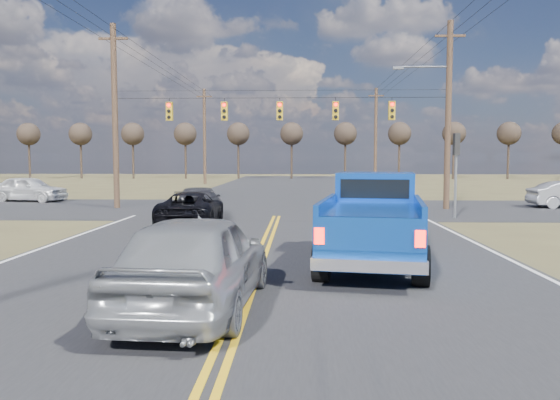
{
  "coord_description": "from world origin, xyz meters",
  "views": [
    {
      "loc": [
        1.09,
        -11.64,
        2.8
      ],
      "look_at": [
        0.49,
        4.98,
        1.5
      ],
      "focal_mm": 35.0,
      "sensor_mm": 36.0,
      "label": 1
    }
  ],
  "objects_px": {
    "white_car_queue": "(355,199)",
    "silver_suv": "(196,261)",
    "cross_car_west": "(29,189)",
    "black_suv": "(191,208)",
    "pickup_truck": "(374,221)",
    "dgrey_car_queue": "(199,202)"
  },
  "relations": [
    {
      "from": "dgrey_car_queue",
      "to": "cross_car_west",
      "type": "bearing_deg",
      "value": -40.34
    },
    {
      "from": "pickup_truck",
      "to": "black_suv",
      "type": "bearing_deg",
      "value": 137.13
    },
    {
      "from": "pickup_truck",
      "to": "black_suv",
      "type": "height_order",
      "value": "pickup_truck"
    },
    {
      "from": "white_car_queue",
      "to": "dgrey_car_queue",
      "type": "bearing_deg",
      "value": 16.83
    },
    {
      "from": "black_suv",
      "to": "white_car_queue",
      "type": "height_order",
      "value": "white_car_queue"
    },
    {
      "from": "black_suv",
      "to": "cross_car_west",
      "type": "distance_m",
      "value": 17.02
    },
    {
      "from": "silver_suv",
      "to": "white_car_queue",
      "type": "xyz_separation_m",
      "value": [
        4.65,
        17.34,
        -0.19
      ]
    },
    {
      "from": "pickup_truck",
      "to": "dgrey_car_queue",
      "type": "height_order",
      "value": "pickup_truck"
    },
    {
      "from": "silver_suv",
      "to": "white_car_queue",
      "type": "height_order",
      "value": "silver_suv"
    },
    {
      "from": "black_suv",
      "to": "cross_car_west",
      "type": "height_order",
      "value": "cross_car_west"
    },
    {
      "from": "white_car_queue",
      "to": "silver_suv",
      "type": "bearing_deg",
      "value": 78.22
    },
    {
      "from": "silver_suv",
      "to": "white_car_queue",
      "type": "bearing_deg",
      "value": -101.42
    },
    {
      "from": "cross_car_west",
      "to": "pickup_truck",
      "type": "bearing_deg",
      "value": -126.49
    },
    {
      "from": "silver_suv",
      "to": "pickup_truck",
      "type": "bearing_deg",
      "value": -127.43
    },
    {
      "from": "white_car_queue",
      "to": "cross_car_west",
      "type": "relative_size",
      "value": 0.92
    },
    {
      "from": "black_suv",
      "to": "silver_suv",
      "type": "bearing_deg",
      "value": 100.66
    },
    {
      "from": "black_suv",
      "to": "dgrey_car_queue",
      "type": "distance_m",
      "value": 2.84
    },
    {
      "from": "pickup_truck",
      "to": "dgrey_car_queue",
      "type": "distance_m",
      "value": 12.98
    },
    {
      "from": "silver_suv",
      "to": "cross_car_west",
      "type": "relative_size",
      "value": 1.13
    },
    {
      "from": "silver_suv",
      "to": "cross_car_west",
      "type": "height_order",
      "value": "silver_suv"
    },
    {
      "from": "silver_suv",
      "to": "black_suv",
      "type": "xyz_separation_m",
      "value": [
        -2.64,
        12.69,
        -0.23
      ]
    },
    {
      "from": "pickup_truck",
      "to": "dgrey_car_queue",
      "type": "relative_size",
      "value": 1.35
    }
  ]
}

